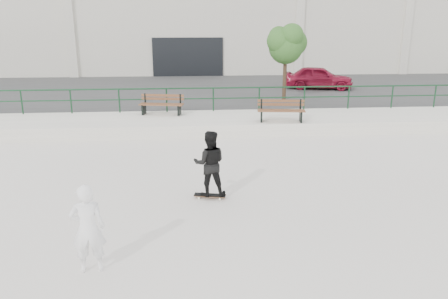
{
  "coord_description": "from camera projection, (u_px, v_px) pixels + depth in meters",
  "views": [
    {
      "loc": [
        -0.13,
        -7.84,
        4.17
      ],
      "look_at": [
        0.71,
        2.0,
        1.31
      ],
      "focal_mm": 35.0,
      "sensor_mm": 36.0,
      "label": 1
    }
  ],
  "objects": [
    {
      "name": "ground",
      "position": [
        197.0,
        241.0,
        8.67
      ],
      "size": [
        120.0,
        120.0,
        0.0
      ],
      "primitive_type": "plane",
      "color": "beige",
      "rests_on": "ground"
    },
    {
      "name": "ledge",
      "position": [
        191.0,
        124.0,
        17.69
      ],
      "size": [
        30.0,
        3.0,
        0.5
      ],
      "primitive_type": "cube",
      "color": "beige",
      "rests_on": "ground"
    },
    {
      "name": "parking_strip",
      "position": [
        189.0,
        92.0,
        25.83
      ],
      "size": [
        60.0,
        14.0,
        0.5
      ],
      "primitive_type": "cube",
      "color": "#393939",
      "rests_on": "ground"
    },
    {
      "name": "railing",
      "position": [
        190.0,
        94.0,
        18.66
      ],
      "size": [
        28.0,
        0.06,
        1.03
      ],
      "color": "#163E23",
      "rests_on": "ledge"
    },
    {
      "name": "commercial_building",
      "position": [
        187.0,
        18.0,
        38.01
      ],
      "size": [
        44.2,
        16.33,
        8.0
      ],
      "color": "silver",
      "rests_on": "ground"
    },
    {
      "name": "bench_left",
      "position": [
        162.0,
        105.0,
        18.14
      ],
      "size": [
        1.88,
        0.87,
        0.84
      ],
      "rotation": [
        0.0,
        0.0,
        -0.2
      ],
      "color": "brown",
      "rests_on": "ledge"
    },
    {
      "name": "bench_right",
      "position": [
        281.0,
        111.0,
        16.85
      ],
      "size": [
        1.87,
        0.76,
        0.84
      ],
      "rotation": [
        0.0,
        0.0,
        -0.13
      ],
      "color": "brown",
      "rests_on": "ledge"
    },
    {
      "name": "tree",
      "position": [
        286.0,
        43.0,
        20.98
      ],
      "size": [
        2.07,
        1.84,
        3.68
      ],
      "color": "#4C3826",
      "rests_on": "parking_strip"
    },
    {
      "name": "red_car",
      "position": [
        319.0,
        77.0,
        25.19
      ],
      "size": [
        4.11,
        2.51,
        1.31
      ],
      "primitive_type": "imported",
      "rotation": [
        0.0,
        0.0,
        1.3
      ],
      "color": "maroon",
      "rests_on": "parking_strip"
    },
    {
      "name": "skateboard",
      "position": [
        210.0,
        195.0,
        10.79
      ],
      "size": [
        0.8,
        0.36,
        0.09
      ],
      "rotation": [
        0.0,
        0.0,
        -0.22
      ],
      "color": "black",
      "rests_on": "ground"
    },
    {
      "name": "standing_skater",
      "position": [
        210.0,
        163.0,
        10.55
      ],
      "size": [
        0.82,
        0.66,
        1.62
      ],
      "primitive_type": "imported",
      "rotation": [
        0.0,
        0.0,
        3.09
      ],
      "color": "black",
      "rests_on": "skateboard"
    },
    {
      "name": "seated_skater",
      "position": [
        88.0,
        229.0,
        7.43
      ],
      "size": [
        0.63,
        0.46,
        1.61
      ],
      "primitive_type": "imported",
      "rotation": [
        0.0,
        0.0,
        3.28
      ],
      "color": "white",
      "rests_on": "ground"
    }
  ]
}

